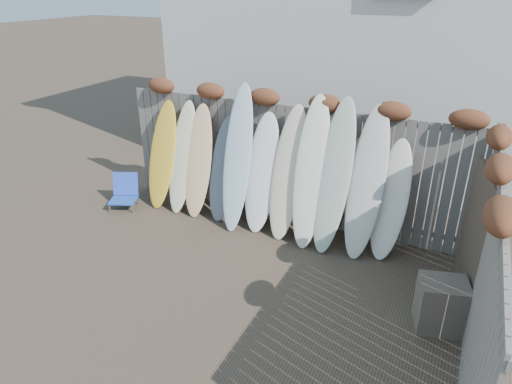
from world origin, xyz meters
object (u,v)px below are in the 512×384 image
at_px(beach_chair, 125,192).
at_px(lattice_panel, 474,243).
at_px(surfboard_0, 162,155).
at_px(wooden_crate, 441,305).

relative_size(beach_chair, lattice_panel, 0.34).
bearing_deg(surfboard_0, beach_chair, -140.01).
distance_m(beach_chair, lattice_panel, 5.80).
bearing_deg(beach_chair, lattice_panel, -3.75).
bearing_deg(surfboard_0, wooden_crate, -11.07).
bearing_deg(lattice_panel, wooden_crate, -122.02).
relative_size(wooden_crate, surfboard_0, 0.32).
bearing_deg(wooden_crate, lattice_panel, 68.61).
bearing_deg(beach_chair, wooden_crate, -9.66).
height_order(beach_chair, surfboard_0, surfboard_0).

